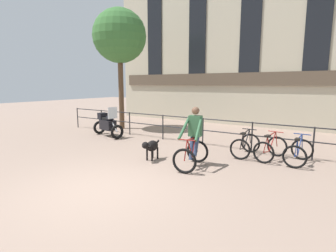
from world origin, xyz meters
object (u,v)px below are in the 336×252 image
(dog, at_px, (151,146))
(parked_bicycle_mid_right, at_px, (298,152))
(parked_motorcycle, at_px, (108,124))
(cyclist_with_bike, at_px, (193,140))
(parked_bicycle_near_lamp, at_px, (245,145))
(parked_bicycle_mid_left, at_px, (271,148))

(dog, xyz_separation_m, parked_bicycle_mid_right, (3.85, 2.10, -0.08))
(dog, height_order, parked_motorcycle, parked_motorcycle)
(cyclist_with_bike, xyz_separation_m, parked_bicycle_mid_right, (2.48, 1.92, -0.41))
(dog, height_order, parked_bicycle_near_lamp, parked_bicycle_near_lamp)
(parked_motorcycle, bearing_deg, parked_bicycle_near_lamp, -74.12)
(cyclist_with_bike, xyz_separation_m, parked_bicycle_mid_left, (1.70, 1.92, -0.41))
(parked_bicycle_near_lamp, bearing_deg, dog, 43.54)
(cyclist_with_bike, bearing_deg, parked_bicycle_near_lamp, 55.43)
(parked_motorcycle, distance_m, parked_bicycle_mid_right, 7.75)
(parked_bicycle_mid_left, bearing_deg, cyclist_with_bike, 58.16)
(parked_bicycle_near_lamp, distance_m, parked_bicycle_mid_right, 1.57)
(cyclist_with_bike, height_order, parked_bicycle_mid_left, cyclist_with_bike)
(cyclist_with_bike, height_order, parked_bicycle_near_lamp, cyclist_with_bike)
(parked_bicycle_mid_left, height_order, parked_bicycle_mid_right, same)
(cyclist_with_bike, relative_size, parked_bicycle_near_lamp, 1.52)
(cyclist_with_bike, relative_size, parked_bicycle_mid_right, 1.48)
(cyclist_with_bike, distance_m, parked_motorcycle, 5.54)
(parked_bicycle_mid_right, bearing_deg, dog, 32.32)
(dog, height_order, parked_bicycle_mid_left, parked_bicycle_mid_left)
(dog, distance_m, parked_bicycle_near_lamp, 3.10)
(cyclist_with_bike, relative_size, dog, 1.89)
(parked_motorcycle, relative_size, parked_bicycle_near_lamp, 1.60)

